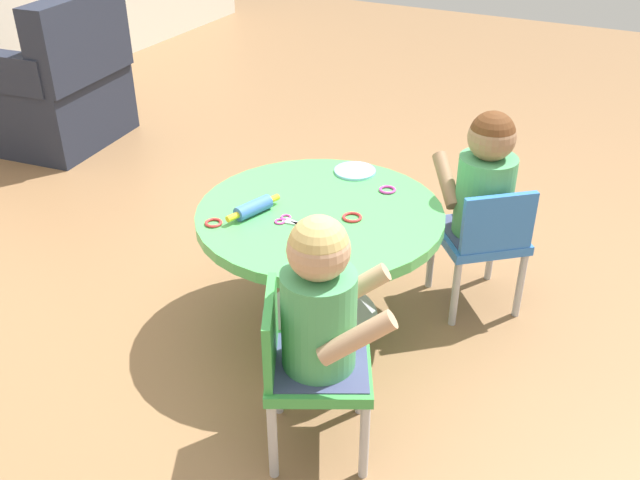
{
  "coord_description": "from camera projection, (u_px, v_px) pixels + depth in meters",
  "views": [
    {
      "loc": [
        -1.95,
        -0.99,
        1.67
      ],
      "look_at": [
        0.0,
        0.0,
        0.36
      ],
      "focal_mm": 40.14,
      "sensor_mm": 36.0,
      "label": 1
    }
  ],
  "objects": [
    {
      "name": "child_chair_left",
      "position": [
        307.0,
        365.0,
        2.05
      ],
      "size": [
        0.4,
        0.4,
        0.54
      ],
      "color": "#B7B7BC",
      "rests_on": "ground"
    },
    {
      "name": "craft_scissors",
      "position": [
        289.0,
        222.0,
        2.42
      ],
      "size": [
        0.08,
        0.14,
        0.01
      ],
      "color": "silver",
      "rests_on": "craft_table"
    },
    {
      "name": "ground_plane",
      "position": [
        320.0,
        320.0,
        2.74
      ],
      "size": [
        10.0,
        10.0,
        0.0
      ],
      "primitive_type": "plane",
      "color": "olive"
    },
    {
      "name": "playdough_blob_0",
      "position": [
        355.0,
        171.0,
        2.75
      ],
      "size": [
        0.16,
        0.16,
        0.01
      ],
      "primitive_type": "cylinder",
      "color": "#8CCCF2",
      "rests_on": "craft_table"
    },
    {
      "name": "rolling_pin",
      "position": [
        253.0,
        208.0,
        2.46
      ],
      "size": [
        0.23,
        0.09,
        0.05
      ],
      "color": "#3F72CC",
      "rests_on": "craft_table"
    },
    {
      "name": "cookie_cutter_0",
      "position": [
        352.0,
        217.0,
        2.44
      ],
      "size": [
        0.07,
        0.07,
        0.01
      ],
      "primitive_type": "torus",
      "color": "red",
      "rests_on": "craft_table"
    },
    {
      "name": "seated_child_left",
      "position": [
        321.0,
        301.0,
        1.94
      ],
      "size": [
        0.39,
        0.43,
        0.51
      ],
      "color": "#3F4772",
      "rests_on": "ground"
    },
    {
      "name": "cookie_cutter_1",
      "position": [
        387.0,
        190.0,
        2.62
      ],
      "size": [
        0.06,
        0.06,
        0.01
      ],
      "primitive_type": "torus",
      "color": "#D83FA5",
      "rests_on": "craft_table"
    },
    {
      "name": "craft_table",
      "position": [
        320.0,
        239.0,
        2.55
      ],
      "size": [
        0.87,
        0.87,
        0.48
      ],
      "color": "silver",
      "rests_on": "ground"
    },
    {
      "name": "child_chair_right",
      "position": [
        483.0,
        238.0,
        2.66
      ],
      "size": [
        0.42,
        0.42,
        0.54
      ],
      "color": "#B7B7BC",
      "rests_on": "ground"
    },
    {
      "name": "seated_child_right",
      "position": [
        486.0,
        179.0,
        2.58
      ],
      "size": [
        0.44,
        0.43,
        0.51
      ],
      "color": "#3F4772",
      "rests_on": "ground"
    },
    {
      "name": "armchair_dark",
      "position": [
        54.0,
        90.0,
        4.08
      ],
      "size": [
        0.78,
        0.79,
        0.85
      ],
      "color": "#232838",
      "rests_on": "ground"
    },
    {
      "name": "cookie_cutter_2",
      "position": [
        214.0,
        223.0,
        2.41
      ],
      "size": [
        0.06,
        0.06,
        0.01
      ],
      "primitive_type": "torus",
      "color": "red",
      "rests_on": "craft_table"
    },
    {
      "name": "cookie_cutter_3",
      "position": [
        326.0,
        229.0,
        2.37
      ],
      "size": [
        0.07,
        0.07,
        0.01
      ],
      "primitive_type": "torus",
      "color": "red",
      "rests_on": "craft_table"
    }
  ]
}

